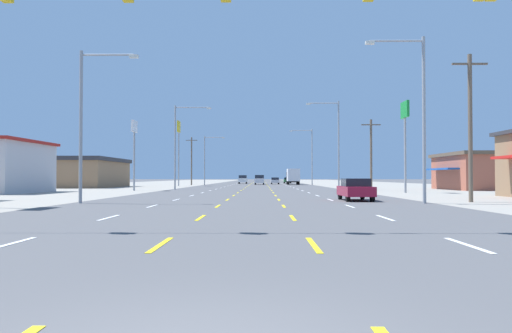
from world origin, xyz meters
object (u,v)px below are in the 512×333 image
streetlight_left_row_1 (179,141)px  sedan_far_right_farther (287,180)px  box_truck_far_right_near (293,176)px  pole_sign_right_row_1 (405,123)px  suv_inner_left_far (243,179)px  streetlight_left_row_0 (87,115)px  pole_sign_left_row_1 (134,138)px  sedan_far_right_nearest (355,189)px  streetlight_right_row_1 (336,139)px  streetlight_right_row_0 (418,108)px  streetlight_left_row_2 (207,157)px  sedan_inner_right_midfar (275,181)px  pole_sign_left_row_2 (179,136)px  suv_center_turn_mid (259,180)px  streetlight_right_row_2 (310,153)px

streetlight_left_row_1 → sedan_far_right_farther: bearing=75.0°
box_truck_far_right_near → pole_sign_right_row_1: bearing=-81.7°
suv_inner_left_far → streetlight_left_row_0: size_ratio=0.54×
pole_sign_left_row_1 → box_truck_far_right_near: bearing=64.8°
sedan_far_right_nearest → streetlight_right_row_1: size_ratio=0.41×
box_truck_far_right_near → sedan_far_right_nearest: bearing=-90.2°
sedan_far_right_farther → streetlight_right_row_0: 94.78m
pole_sign_left_row_1 → streetlight_left_row_2: (4.26, 36.87, -0.67)m
sedan_inner_right_midfar → pole_sign_left_row_2: 30.49m
suv_center_turn_mid → streetlight_left_row_2: 13.93m
box_truck_far_right_near → pole_sign_right_row_1: 53.38m
suv_center_turn_mid → streetlight_right_row_2: 13.89m
suv_center_turn_mid → pole_sign_left_row_1: (-14.21, -45.58, 5.04)m
box_truck_far_right_near → pole_sign_left_row_1: pole_sign_left_row_1 is taller
sedan_far_right_nearest → streetlight_left_row_2: (-16.55, 60.68, 4.64)m
sedan_inner_right_midfar → streetlight_left_row_0: bearing=-99.5°
streetlight_left_row_1 → streetlight_right_row_1: 19.47m
pole_sign_right_row_1 → sedan_far_right_nearest: bearing=-116.4°
streetlight_right_row_0 → streetlight_left_row_1: size_ratio=0.94×
suv_inner_left_far → streetlight_right_row_2: (13.46, -22.19, 5.09)m
pole_sign_left_row_1 → streetlight_left_row_0: bearing=-81.3°
pole_sign_left_row_2 → streetlight_right_row_1: size_ratio=1.03×
sedan_far_right_nearest → pole_sign_left_row_1: bearing=131.1°
sedan_far_right_farther → streetlight_left_row_2: size_ratio=0.48×
sedan_far_right_nearest → sedan_inner_right_midfar: bearing=92.4°
sedan_far_right_farther → pole_sign_left_row_2: 44.07m
pole_sign_left_row_1 → pole_sign_right_row_1: size_ratio=0.90×
suv_center_turn_mid → streetlight_right_row_0: 73.77m
sedan_inner_right_midfar → streetlight_right_row_0: streetlight_right_row_0 is taller
streetlight_right_row_0 → streetlight_right_row_2: (-0.09, 64.29, 0.49)m
box_truck_far_right_near → suv_inner_left_far: 17.96m
sedan_far_right_farther → streetlight_right_row_1: (2.69, -62.47, 5.52)m
suv_inner_left_far → streetlight_left_row_0: streetlight_left_row_0 is taller
sedan_far_right_farther → suv_center_turn_mid: bearing=-107.7°
pole_sign_left_row_1 → streetlight_right_row_1: (23.80, 4.72, 0.21)m
sedan_far_right_nearest → streetlight_left_row_1: size_ratio=0.43×
suv_inner_left_far → streetlight_left_row_2: streetlight_left_row_2 is taller
streetlight_left_row_1 → sedan_inner_right_midfar: bearing=74.6°
streetlight_right_row_0 → streetlight_right_row_2: streetlight_right_row_2 is taller
sedan_inner_right_midfar → pole_sign_left_row_2: (-17.39, -23.78, 7.86)m
suv_inner_left_far → pole_sign_right_row_1: 69.67m
suv_inner_left_far → streetlight_right_row_1: size_ratio=0.45×
sedan_far_right_nearest → pole_sign_left_row_1: size_ratio=0.56×
box_truck_far_right_near → pole_sign_left_row_2: pole_sign_left_row_2 is taller
pole_sign_right_row_1 → streetlight_right_row_2: streetlight_right_row_2 is taller
suv_inner_left_far → streetlight_left_row_1: bearing=-96.3°
sedan_far_right_nearest → suv_center_turn_mid: 69.70m
pole_sign_right_row_1 → streetlight_left_row_0: (-24.51, -19.54, -1.65)m
streetlight_left_row_2 → streetlight_right_row_2: streetlight_right_row_2 is taller
sedan_far_right_farther → streetlight_right_row_0: size_ratio=0.46×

